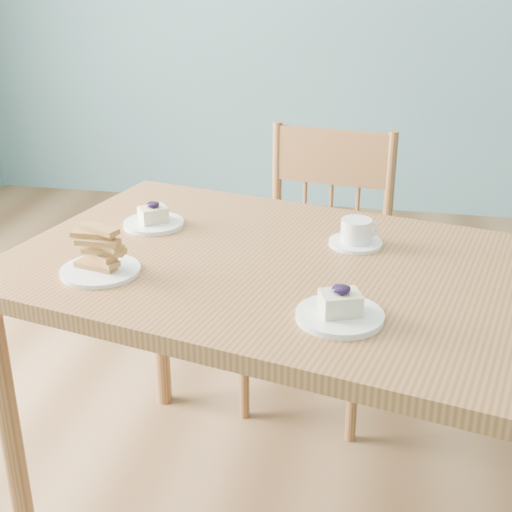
% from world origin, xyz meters
% --- Properties ---
extents(room, '(5.01, 5.01, 2.71)m').
position_xyz_m(room, '(0.00, 0.00, 1.35)').
color(room, olive).
rests_on(room, ground).
extents(dining_table, '(1.65, 1.17, 0.80)m').
position_xyz_m(dining_table, '(-0.05, -0.23, 0.72)').
color(dining_table, '#9C663B').
rests_on(dining_table, ground).
extents(dining_chair, '(0.50, 0.48, 0.96)m').
position_xyz_m(dining_chair, '(-0.11, 0.43, 0.49)').
color(dining_chair, '#9C663B').
rests_on(dining_chair, ground).
extents(cheesecake_plate_near, '(0.18, 0.18, 0.08)m').
position_xyz_m(cheesecake_plate_near, '(0.03, -0.47, 0.82)').
color(cheesecake_plate_near, white).
rests_on(cheesecake_plate_near, dining_table).
extents(cheesecake_plate_far, '(0.17, 0.17, 0.07)m').
position_xyz_m(cheesecake_plate_far, '(-0.52, -0.03, 0.82)').
color(cheesecake_plate_far, white).
rests_on(cheesecake_plate_far, dining_table).
extents(coffee_cup, '(0.14, 0.14, 0.07)m').
position_xyz_m(coffee_cup, '(0.03, -0.06, 0.83)').
color(coffee_cup, white).
rests_on(coffee_cup, dining_table).
extents(biscotti_plate, '(0.19, 0.19, 0.11)m').
position_xyz_m(biscotti_plate, '(-0.55, -0.35, 0.84)').
color(biscotti_plate, white).
rests_on(biscotti_plate, dining_table).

